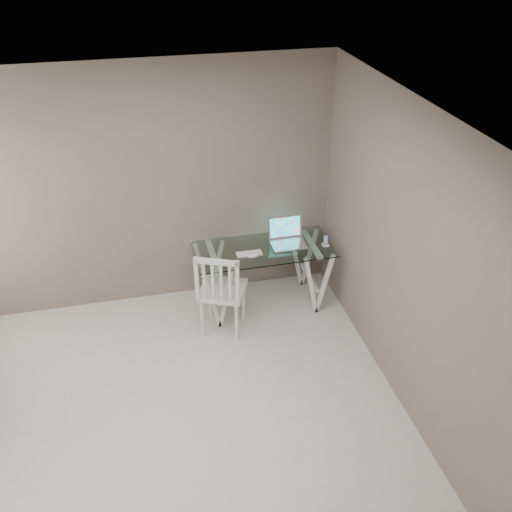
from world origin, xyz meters
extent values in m
plane|color=beige|center=(0.00, 0.00, 0.00)|extent=(4.50, 4.50, 0.00)
cube|color=white|center=(0.00, 0.00, 2.70)|extent=(4.00, 4.50, 0.02)
cube|color=#706258|center=(0.00, 2.25, 1.35)|extent=(4.00, 0.02, 2.70)
cube|color=#706258|center=(2.00, 0.00, 1.35)|extent=(0.02, 4.50, 2.70)
cube|color=silver|center=(1.13, 1.79, 0.74)|extent=(1.50, 0.70, 0.01)
cube|color=white|center=(0.58, 1.79, 0.36)|extent=(0.24, 0.62, 0.72)
cube|color=white|center=(1.68, 1.79, 0.36)|extent=(0.24, 0.62, 0.72)
cube|color=silver|center=(0.62, 1.48, 0.49)|extent=(0.60, 0.60, 0.04)
cylinder|color=silver|center=(0.37, 1.38, 0.23)|extent=(0.04, 0.04, 0.47)
cylinder|color=silver|center=(0.71, 1.24, 0.23)|extent=(0.04, 0.04, 0.47)
cylinder|color=silver|center=(0.52, 1.72, 0.23)|extent=(0.04, 0.04, 0.47)
cylinder|color=silver|center=(0.86, 1.57, 0.23)|extent=(0.04, 0.04, 0.47)
cube|color=silver|center=(0.53, 1.28, 0.75)|extent=(0.43, 0.21, 0.51)
cube|color=silver|center=(1.42, 1.79, 0.75)|extent=(0.38, 0.26, 0.02)
cube|color=#19D899|center=(1.42, 1.95, 0.89)|extent=(0.38, 0.07, 0.25)
cube|color=silver|center=(0.96, 1.71, 0.75)|extent=(0.29, 0.12, 0.01)
ellipsoid|color=silver|center=(0.97, 1.63, 0.76)|extent=(0.11, 0.07, 0.04)
cube|color=white|center=(1.81, 1.68, 0.75)|extent=(0.07, 0.07, 0.02)
cube|color=black|center=(1.81, 1.69, 0.82)|extent=(0.06, 0.03, 0.11)
camera|label=1|loc=(-0.17, -3.33, 3.92)|focal=40.00mm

